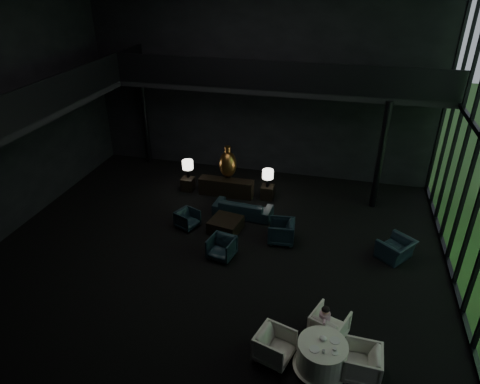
% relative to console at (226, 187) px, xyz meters
% --- Properties ---
extents(floor, '(14.00, 12.00, 0.02)m').
position_rel_console_xyz_m(floor, '(0.72, -3.46, -0.34)').
color(floor, black).
rests_on(floor, ground).
extents(wall_back, '(14.00, 0.04, 8.00)m').
position_rel_console_xyz_m(wall_back, '(0.72, 2.54, 3.66)').
color(wall_back, black).
rests_on(wall_back, ground).
extents(wall_front, '(14.00, 0.04, 8.00)m').
position_rel_console_xyz_m(wall_front, '(0.72, -9.46, 3.66)').
color(wall_front, black).
rests_on(wall_front, ground).
extents(mezzanine_left, '(2.00, 12.00, 0.25)m').
position_rel_console_xyz_m(mezzanine_left, '(-5.28, -3.46, 3.66)').
color(mezzanine_left, black).
rests_on(mezzanine_left, wall_left).
extents(mezzanine_back, '(12.00, 2.00, 0.25)m').
position_rel_console_xyz_m(mezzanine_back, '(1.72, 1.54, 3.66)').
color(mezzanine_back, black).
rests_on(mezzanine_back, wall_back).
extents(railing_left, '(0.06, 12.00, 1.00)m').
position_rel_console_xyz_m(railing_left, '(-4.28, -3.46, 4.26)').
color(railing_left, black).
rests_on(railing_left, mezzanine_left).
extents(railing_back, '(12.00, 0.06, 1.00)m').
position_rel_console_xyz_m(railing_back, '(1.72, 0.54, 4.26)').
color(railing_back, black).
rests_on(railing_back, mezzanine_back).
extents(column_nw, '(0.24, 0.24, 4.00)m').
position_rel_console_xyz_m(column_nw, '(-4.28, 2.24, 1.66)').
color(column_nw, black).
rests_on(column_nw, floor).
extents(column_ne, '(0.24, 0.24, 4.00)m').
position_rel_console_xyz_m(column_ne, '(5.52, 0.54, 1.66)').
color(column_ne, black).
rests_on(column_ne, floor).
extents(console, '(2.11, 0.48, 0.67)m').
position_rel_console_xyz_m(console, '(0.00, 0.00, 0.00)').
color(console, black).
rests_on(console, floor).
extents(bronze_urn, '(0.67, 0.67, 1.25)m').
position_rel_console_xyz_m(bronze_urn, '(-0.00, 0.27, 0.87)').
color(bronze_urn, olive).
rests_on(bronze_urn, console).
extents(side_table_left, '(0.47, 0.47, 0.51)m').
position_rel_console_xyz_m(side_table_left, '(-1.60, 0.05, -0.08)').
color(side_table_left, black).
rests_on(side_table_left, floor).
extents(table_lamp_left, '(0.43, 0.43, 0.71)m').
position_rel_console_xyz_m(table_lamp_left, '(-1.60, 0.15, 0.69)').
color(table_lamp_left, black).
rests_on(table_lamp_left, side_table_left).
extents(side_table_right, '(0.48, 0.48, 0.52)m').
position_rel_console_xyz_m(side_table_right, '(1.60, 0.14, -0.07)').
color(side_table_right, black).
rests_on(side_table_right, floor).
extents(table_lamp_right, '(0.41, 0.41, 0.69)m').
position_rel_console_xyz_m(table_lamp_right, '(1.60, 0.10, 0.68)').
color(table_lamp_right, black).
rests_on(table_lamp_right, side_table_right).
extents(sofa, '(2.12, 0.77, 0.81)m').
position_rel_console_xyz_m(sofa, '(0.99, -1.32, 0.07)').
color(sofa, '#122A39').
rests_on(sofa, floor).
extents(lounge_armchair_west, '(0.75, 0.77, 0.61)m').
position_rel_console_xyz_m(lounge_armchair_west, '(-0.66, -2.53, -0.03)').
color(lounge_armchair_west, black).
rests_on(lounge_armchair_west, floor).
extents(lounge_armchair_east, '(0.89, 0.94, 0.90)m').
position_rel_console_xyz_m(lounge_armchair_east, '(2.58, -2.59, 0.11)').
color(lounge_armchair_east, black).
rests_on(lounge_armchair_east, floor).
extents(lounge_armchair_south, '(0.85, 0.82, 0.75)m').
position_rel_console_xyz_m(lounge_armchair_south, '(0.95, -3.89, 0.04)').
color(lounge_armchair_south, black).
rests_on(lounge_armchair_south, floor).
extents(window_armchair, '(1.03, 1.09, 0.80)m').
position_rel_console_xyz_m(window_armchair, '(6.11, -2.62, 0.06)').
color(window_armchair, black).
rests_on(window_armchair, floor).
extents(coffee_table, '(1.13, 1.13, 0.43)m').
position_rel_console_xyz_m(coffee_table, '(0.66, -2.42, -0.12)').
color(coffee_table, black).
rests_on(coffee_table, floor).
extents(dining_table, '(1.24, 1.24, 0.75)m').
position_rel_console_xyz_m(dining_table, '(4.25, -7.28, -0.01)').
color(dining_table, white).
rests_on(dining_table, floor).
extents(dining_chair_north, '(1.05, 1.02, 0.85)m').
position_rel_console_xyz_m(dining_chair_north, '(4.35, -6.29, 0.09)').
color(dining_chair_north, silver).
rests_on(dining_chair_north, floor).
extents(dining_chair_east, '(0.81, 0.86, 0.86)m').
position_rel_console_xyz_m(dining_chair_east, '(5.11, -7.24, 0.09)').
color(dining_chair_east, '#BAB7A7').
rests_on(dining_chair_east, floor).
extents(dining_chair_west, '(0.96, 0.99, 0.83)m').
position_rel_console_xyz_m(dining_chair_west, '(3.19, -7.24, 0.08)').
color(dining_chair_west, beige).
rests_on(dining_chair_west, floor).
extents(child, '(0.26, 0.26, 0.56)m').
position_rel_console_xyz_m(child, '(4.22, -6.41, 0.39)').
color(child, pink).
rests_on(child, dining_chair_north).
extents(plate_a, '(0.28, 0.28, 0.01)m').
position_rel_console_xyz_m(plate_a, '(4.08, -7.47, 0.42)').
color(plate_a, white).
rests_on(plate_a, dining_table).
extents(plate_b, '(0.28, 0.28, 0.02)m').
position_rel_console_xyz_m(plate_b, '(4.49, -7.12, 0.42)').
color(plate_b, white).
rests_on(plate_b, dining_table).
extents(saucer, '(0.16, 0.16, 0.01)m').
position_rel_console_xyz_m(saucer, '(4.50, -7.45, 0.42)').
color(saucer, white).
rests_on(saucer, dining_table).
extents(coffee_cup, '(0.09, 0.09, 0.06)m').
position_rel_console_xyz_m(coffee_cup, '(4.49, -7.39, 0.46)').
color(coffee_cup, white).
rests_on(coffee_cup, saucer).
extents(cereal_bowl, '(0.16, 0.16, 0.08)m').
position_rel_console_xyz_m(cereal_bowl, '(4.23, -7.16, 0.45)').
color(cereal_bowl, white).
rests_on(cereal_bowl, dining_table).
extents(cream_pot, '(0.07, 0.07, 0.07)m').
position_rel_console_xyz_m(cream_pot, '(4.27, -7.51, 0.45)').
color(cream_pot, '#99999E').
rests_on(cream_pot, dining_table).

